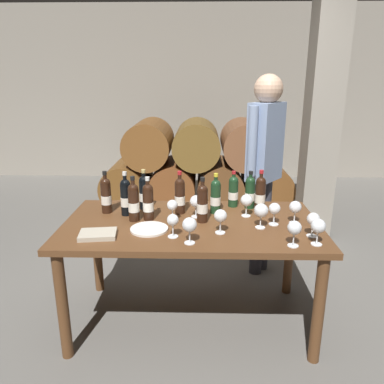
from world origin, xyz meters
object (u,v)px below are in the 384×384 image
Objects in this scene: wine_glass_3 at (318,227)px; wine_glass_6 at (173,221)px; wine_bottle_5 at (202,203)px; wine_bottle_8 at (148,201)px; dining_table at (191,235)px; wine_bottle_3 at (216,196)px; wine_bottle_2 at (134,202)px; wine_glass_7 at (196,202)px; wine_bottle_10 at (260,194)px; wine_glass_4 at (294,228)px; wine_glass_5 at (313,220)px; wine_bottle_0 at (180,195)px; wine_bottle_7 at (144,192)px; wine_glass_11 at (190,225)px; tasting_notebook at (98,234)px; wine_glass_10 at (221,217)px; wine_glass_1 at (261,211)px; wine_glass_9 at (275,209)px; serving_plate at (149,229)px; wine_bottle_6 at (126,197)px; wine_glass_8 at (172,206)px; wine_glass_2 at (247,201)px; sommelier_presenting at (264,158)px; wine_bottle_9 at (250,192)px; wine_bottle_4 at (233,191)px; wine_bottle_1 at (106,195)px; wine_glass_0 at (295,208)px.

wine_glass_3 reaches higher than wine_glass_6.
wine_bottle_5 reaches higher than wine_bottle_8.
wine_bottle_3 is (0.17, 0.19, 0.22)m from dining_table.
wine_glass_7 is at bearing 10.11° from wine_bottle_2.
wine_bottle_10 reaches higher than wine_glass_4.
wine_bottle_5 is 1.03× the size of wine_bottle_8.
dining_table is 0.23m from wine_glass_7.
wine_glass_4 is 0.20m from wine_glass_5.
wine_bottle_0 reaches higher than wine_bottle_7.
wine_glass_11 reaches higher than tasting_notebook.
wine_glass_10 is (0.53, -0.43, -0.02)m from wine_bottle_7.
tasting_notebook is (-1.30, 0.08, -0.10)m from wine_glass_3.
wine_glass_4 is at bearing -21.11° from wine_bottle_2.
wine_glass_1 is 1.03m from tasting_notebook.
wine_bottle_5 is 0.47m from wine_glass_9.
tasting_notebook is at bearing -155.19° from wine_bottle_10.
serving_plate is at bearing -172.00° from wine_glass_9.
wine_bottle_6 reaches higher than serving_plate.
wine_glass_4 is 1.05× the size of wine_glass_8.
wine_glass_2 is 1.06× the size of wine_glass_9.
sommelier_presenting reaches higher than wine_glass_5.
wine_glass_3 is 0.57m from wine_glass_10.
wine_glass_11 is at bearing -150.80° from wine_glass_9.
tasting_notebook is (-0.10, -0.38, -0.12)m from wine_bottle_6.
wine_bottle_0 is at bearing 32.94° from wine_bottle_8.
wine_bottle_9 is 1.71× the size of wine_glass_1.
wine_glass_1 reaches higher than dining_table.
wine_glass_10 is at bearing -25.47° from wine_bottle_6.
wine_glass_8 is 0.24m from serving_plate.
wine_bottle_5 is at bearing -125.87° from wine_bottle_4.
wine_glass_11 is at bearing -39.81° from wine_bottle_1.
wine_glass_11 is (0.13, -0.36, 0.01)m from wine_glass_8.
wine_glass_10 is (0.19, -0.18, 0.20)m from dining_table.
wine_glass_7 reaches higher than wine_glass_6.
wine_glass_10 is 0.70× the size of tasting_notebook.
wine_glass_10 is 0.97× the size of wine_glass_11.
dining_table is at bearing 89.99° from wine_glass_11.
wine_glass_0 is at bearing 75.89° from wine_glass_4.
wine_bottle_10 is (0.07, -0.07, 0.01)m from wine_bottle_9.
wine_glass_10 reaches higher than wine_glass_8.
wine_glass_4 is at bearing -67.05° from wine_bottle_4.
wine_glass_8 is at bearing 168.93° from wine_glass_1.
wine_bottle_4 is 0.53m from sommelier_presenting.
wine_bottle_9 reaches higher than serving_plate.
wine_glass_3 is at bearing -21.12° from wine_bottle_6.
wine_glass_2 is 0.35m from wine_glass_7.
wine_bottle_6 reaches higher than wine_glass_2.
wine_bottle_5 is 1.04× the size of wine_bottle_7.
wine_glass_5 is at bearing -16.07° from wine_bottle_1.
wine_bottle_6 is 1.25m from wine_glass_5.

